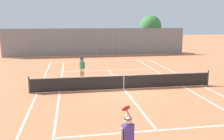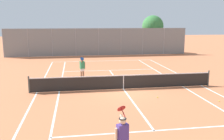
# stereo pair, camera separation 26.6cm
# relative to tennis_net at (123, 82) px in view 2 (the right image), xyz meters

# --- Properties ---
(ground_plane) EXTENTS (120.00, 120.00, 0.00)m
(ground_plane) POSITION_rel_tennis_net_xyz_m (0.00, 0.00, -0.51)
(ground_plane) COLOR #C67047
(court_line_markings) EXTENTS (11.10, 23.90, 0.01)m
(court_line_markings) POSITION_rel_tennis_net_xyz_m (0.00, 0.00, -0.51)
(court_line_markings) COLOR silver
(court_line_markings) RESTS_ON ground
(tennis_net) EXTENTS (12.00, 0.10, 1.07)m
(tennis_net) POSITION_rel_tennis_net_xyz_m (0.00, 0.00, 0.00)
(tennis_net) COLOR #474C47
(tennis_net) RESTS_ON ground
(player_near_side) EXTENTS (0.48, 0.87, 1.77)m
(player_near_side) POSITION_rel_tennis_net_xyz_m (-1.77, -8.67, 0.42)
(player_near_side) COLOR beige
(player_near_side) RESTS_ON ground
(player_far_left) EXTENTS (0.44, 0.89, 1.77)m
(player_far_left) POSITION_rel_tennis_net_xyz_m (-2.55, 3.29, 0.42)
(player_far_left) COLOR #936B4C
(player_far_left) RESTS_ON ground
(loose_tennis_ball_0) EXTENTS (0.07, 0.07, 0.07)m
(loose_tennis_ball_0) POSITION_rel_tennis_net_xyz_m (1.59, -2.17, -0.48)
(loose_tennis_ball_0) COLOR #D1DB33
(loose_tennis_ball_0) RESTS_ON ground
(loose_tennis_ball_1) EXTENTS (0.07, 0.07, 0.07)m
(loose_tennis_ball_1) POSITION_rel_tennis_net_xyz_m (4.74, -3.34, -0.48)
(loose_tennis_ball_1) COLOR #D1DB33
(loose_tennis_ball_1) RESTS_ON ground
(loose_tennis_ball_3) EXTENTS (0.07, 0.07, 0.07)m
(loose_tennis_ball_3) POSITION_rel_tennis_net_xyz_m (3.30, 7.95, -0.48)
(loose_tennis_ball_3) COLOR #D1DB33
(loose_tennis_ball_3) RESTS_ON ground
(back_fence) EXTENTS (23.30, 0.08, 3.50)m
(back_fence) POSITION_rel_tennis_net_xyz_m (-0.00, 16.31, 1.24)
(back_fence) COLOR gray
(back_fence) RESTS_ON ground
(tree_behind_left) EXTENTS (2.98, 2.98, 5.17)m
(tree_behind_left) POSITION_rel_tennis_net_xyz_m (7.97, 18.67, 3.07)
(tree_behind_left) COLOR brown
(tree_behind_left) RESTS_ON ground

